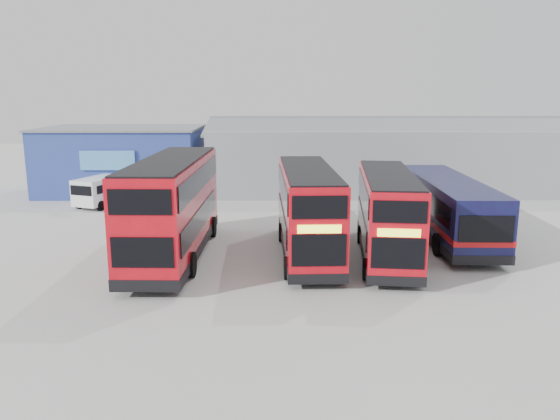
% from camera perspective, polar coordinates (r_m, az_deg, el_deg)
% --- Properties ---
extents(ground_plane, '(120.00, 120.00, 0.00)m').
position_cam_1_polar(ground_plane, '(26.58, 3.54, -4.89)').
color(ground_plane, '#A8A8A3').
rests_on(ground_plane, ground).
extents(office_block, '(12.30, 8.32, 5.12)m').
position_cam_1_polar(office_block, '(45.33, -16.04, 5.11)').
color(office_block, navy).
rests_on(office_block, ground).
extents(maintenance_shed, '(30.50, 12.00, 5.89)m').
position_cam_1_polar(maintenance_shed, '(46.69, 11.81, 5.55)').
color(maintenance_shed, gray).
rests_on(maintenance_shed, ground).
extents(double_decker_left, '(3.08, 11.39, 4.79)m').
position_cam_1_polar(double_decker_left, '(26.33, -11.11, 0.09)').
color(double_decker_left, red).
rests_on(double_decker_left, ground).
extents(double_decker_centre, '(2.84, 10.23, 4.29)m').
position_cam_1_polar(double_decker_centre, '(26.29, 2.93, -0.26)').
color(double_decker_centre, red).
rests_on(double_decker_centre, ground).
extents(double_decker_right, '(3.36, 9.91, 4.12)m').
position_cam_1_polar(double_decker_right, '(26.36, 11.13, -0.64)').
color(double_decker_right, red).
rests_on(double_decker_right, ground).
extents(single_decker_blue, '(3.17, 12.06, 3.25)m').
position_cam_1_polar(single_decker_blue, '(30.89, 17.07, 0.10)').
color(single_decker_blue, '#0D143D').
rests_on(single_decker_blue, ground).
extents(panel_van, '(3.39, 5.02, 2.05)m').
position_cam_1_polar(panel_van, '(40.21, -17.92, 2.07)').
color(panel_van, white).
rests_on(panel_van, ground).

